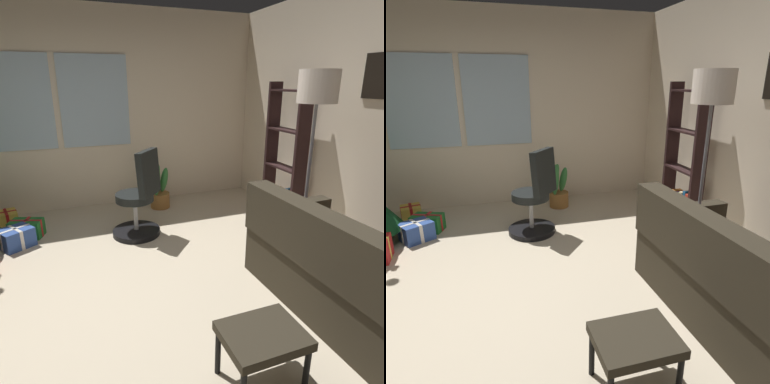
% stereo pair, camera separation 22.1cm
% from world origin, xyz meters
% --- Properties ---
extents(ground_plane, '(4.88, 5.15, 0.10)m').
position_xyz_m(ground_plane, '(0.00, 0.00, -0.05)').
color(ground_plane, beige).
extents(wall_back_with_windows, '(4.88, 0.12, 2.69)m').
position_xyz_m(wall_back_with_windows, '(-0.02, 2.62, 1.35)').
color(wall_back_with_windows, beige).
rests_on(wall_back_with_windows, ground_plane).
extents(footstool, '(0.47, 0.37, 0.38)m').
position_xyz_m(footstool, '(0.62, -0.96, 0.32)').
color(footstool, '#2D271C').
rests_on(footstool, ground_plane).
extents(gift_box_green, '(0.40, 0.32, 0.21)m').
position_xyz_m(gift_box_green, '(-0.85, 1.76, 0.10)').
color(gift_box_green, '#1E722D').
rests_on(gift_box_green, ground_plane).
extents(gift_box_gold, '(0.30, 0.32, 0.16)m').
position_xyz_m(gift_box_gold, '(-1.13, 2.30, 0.07)').
color(gift_box_gold, gold).
rests_on(gift_box_gold, ground_plane).
extents(gift_box_blue, '(0.41, 0.40, 0.22)m').
position_xyz_m(gift_box_blue, '(-0.94, 1.53, 0.11)').
color(gift_box_blue, '#2D4C99').
rests_on(gift_box_blue, ground_plane).
extents(office_chair, '(0.60, 0.59, 1.03)m').
position_xyz_m(office_chair, '(0.41, 1.34, 0.40)').
color(office_chair, black).
rests_on(office_chair, ground_plane).
extents(bookshelf, '(0.18, 0.64, 1.74)m').
position_xyz_m(bookshelf, '(2.23, 1.12, 0.78)').
color(bookshelf, black).
rests_on(bookshelf, ground_plane).
extents(floor_lamp, '(0.35, 0.35, 1.84)m').
position_xyz_m(floor_lamp, '(1.78, 0.15, 1.56)').
color(floor_lamp, slate).
rests_on(floor_lamp, ground_plane).
extents(potted_plant, '(0.44, 0.30, 0.66)m').
position_xyz_m(potted_plant, '(0.85, 2.15, 0.26)').
color(potted_plant, olive).
rests_on(potted_plant, ground_plane).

